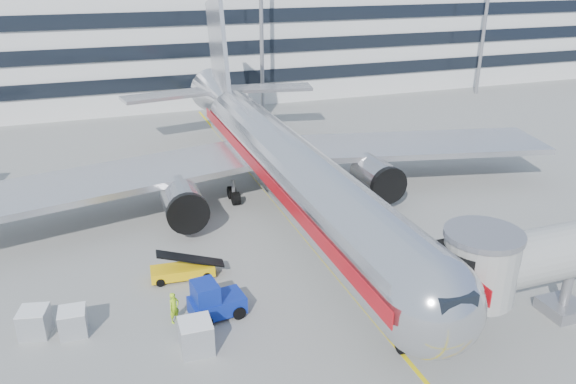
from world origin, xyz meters
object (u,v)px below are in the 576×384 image
object	(u,v)px
cargo_container_left	(35,322)
cargo_container_right	(73,322)
cargo_container_front	(196,336)
main_jet	(278,158)
belt_loader	(183,270)
ramp_worker	(174,308)
baggage_tug	(213,301)

from	to	relation	value
cargo_container_left	cargo_container_right	xyz separation A→B (m)	(1.95, -0.62, -0.03)
cargo_container_front	cargo_container_left	bearing A→B (deg)	151.83
main_jet	cargo_container_front	bearing A→B (deg)	-121.71
belt_loader	ramp_worker	world-z (taller)	belt_loader
cargo_container_right	ramp_worker	bearing A→B (deg)	-8.01
belt_loader	cargo_container_front	world-z (taller)	belt_loader
cargo_container_left	baggage_tug	bearing A→B (deg)	-9.55
baggage_tug	cargo_container_right	world-z (taller)	baggage_tug
ramp_worker	cargo_container_front	bearing A→B (deg)	-110.43
baggage_tug	main_jet	bearing A→B (deg)	57.87
cargo_container_right	cargo_container_front	world-z (taller)	cargo_container_front
ramp_worker	belt_loader	bearing A→B (deg)	41.62
main_jet	belt_loader	distance (m)	13.20
cargo_container_left	cargo_container_front	distance (m)	8.99
belt_loader	ramp_worker	size ratio (longest dim) A/B	2.30
main_jet	belt_loader	size ratio (longest dim) A/B	12.02
baggage_tug	ramp_worker	distance (m)	2.18
main_jet	baggage_tug	world-z (taller)	main_jet
baggage_tug	cargo_container_left	world-z (taller)	baggage_tug
baggage_tug	cargo_container_right	size ratio (longest dim) A/B	2.16
belt_loader	cargo_container_right	world-z (taller)	belt_loader
cargo_container_front	cargo_container_right	bearing A→B (deg)	148.72
baggage_tug	cargo_container_right	xyz separation A→B (m)	(-7.48, 0.97, -0.24)
ramp_worker	cargo_container_left	bearing A→B (deg)	135.96
baggage_tug	cargo_container_front	xyz separation A→B (m)	(-1.51, -2.66, -0.12)
cargo_container_left	ramp_worker	bearing A→B (deg)	-10.64
baggage_tug	cargo_container_right	bearing A→B (deg)	172.61
cargo_container_right	cargo_container_front	distance (m)	6.99
main_jet	cargo_container_left	bearing A→B (deg)	-146.56
main_jet	cargo_container_left	xyz separation A→B (m)	(-17.82, -11.77, -3.45)
cargo_container_right	cargo_container_front	xyz separation A→B (m)	(5.97, -3.63, 0.12)
cargo_container_right	cargo_container_left	bearing A→B (deg)	162.47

